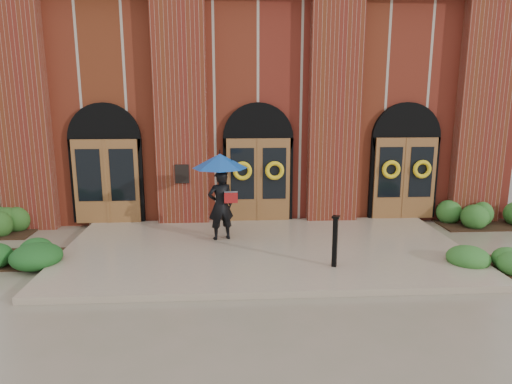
{
  "coord_description": "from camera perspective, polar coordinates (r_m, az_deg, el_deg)",
  "views": [
    {
      "loc": [
        -0.85,
        -10.76,
        3.93
      ],
      "look_at": [
        -0.17,
        1.0,
        1.4
      ],
      "focal_mm": 32.0,
      "sensor_mm": 36.0,
      "label": 1
    }
  ],
  "objects": [
    {
      "name": "ground",
      "position": [
        11.49,
        1.14,
        -7.88
      ],
      "size": [
        90.0,
        90.0,
        0.0
      ],
      "primitive_type": "plane",
      "color": "gray",
      "rests_on": "ground"
    },
    {
      "name": "church_building",
      "position": [
        19.57,
        -0.84,
        10.88
      ],
      "size": [
        16.2,
        12.53,
        7.0
      ],
      "color": "#5F1C14",
      "rests_on": "ground"
    },
    {
      "name": "hedge_front_left",
      "position": [
        12.37,
        -26.59,
        -6.4
      ],
      "size": [
        1.53,
        1.31,
        0.54
      ],
      "primitive_type": "ellipsoid",
      "color": "#184819",
      "rests_on": "ground"
    },
    {
      "name": "hedge_front_right",
      "position": [
        11.92,
        27.06,
        -7.24
      ],
      "size": [
        1.4,
        1.2,
        0.49
      ],
      "primitive_type": "ellipsoid",
      "color": "#2A5E22",
      "rests_on": "ground"
    },
    {
      "name": "hedge_wall_right",
      "position": [
        15.57,
        27.13,
        -2.54
      ],
      "size": [
        2.68,
        1.07,
        0.69
      ],
      "primitive_type": "ellipsoid",
      "color": "#2A5C20",
      "rests_on": "ground"
    },
    {
      "name": "metal_post",
      "position": [
        10.3,
        9.84,
        -5.95
      ],
      "size": [
        0.21,
        0.21,
        1.17
      ],
      "rotation": [
        0.0,
        0.0,
        -0.43
      ],
      "color": "black",
      "rests_on": "landing"
    },
    {
      "name": "landing",
      "position": [
        11.6,
        1.08,
        -7.28
      ],
      "size": [
        10.0,
        5.3,
        0.15
      ],
      "primitive_type": "cube",
      "color": "tan",
      "rests_on": "ground"
    },
    {
      "name": "man_with_umbrella",
      "position": [
        11.87,
        -4.47,
        1.51
      ],
      "size": [
        1.78,
        1.78,
        2.28
      ],
      "rotation": [
        0.0,
        0.0,
        3.43
      ],
      "color": "black",
      "rests_on": "landing"
    }
  ]
}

